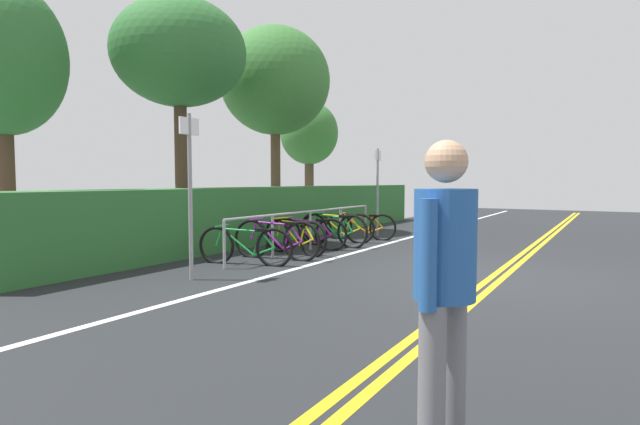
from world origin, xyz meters
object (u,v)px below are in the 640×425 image
(bicycle_0, at_px, (245,246))
(bicycle_4, at_px, (333,230))
(bicycle_1, at_px, (276,240))
(bicycle_2, at_px, (295,237))
(bike_rack, at_px, (310,221))
(bicycle_6, at_px, (361,227))
(bicycle_5, at_px, (338,228))
(bicycle_3, at_px, (308,234))
(tree_mid, at_px, (179,54))
(pedestrian, at_px, (444,275))
(tree_extra, at_px, (309,134))
(sign_post_near, at_px, (190,181))
(sign_post_far, at_px, (378,184))
(tree_near_left, at_px, (3,59))
(tree_far_right, at_px, (275,82))

(bicycle_0, bearing_deg, bicycle_4, -2.37)
(bicycle_1, relative_size, bicycle_2, 1.06)
(bicycle_4, bearing_deg, bike_rack, 168.02)
(bicycle_6, bearing_deg, bicycle_0, 178.78)
(bicycle_4, relative_size, bicycle_5, 1.04)
(bicycle_3, bearing_deg, tree_mid, 108.01)
(bicycle_0, xyz_separation_m, pedestrian, (-4.10, -4.65, 0.61))
(bicycle_2, relative_size, tree_extra, 0.40)
(bicycle_6, height_order, pedestrian, pedestrian)
(bicycle_2, distance_m, sign_post_near, 3.11)
(bike_rack, relative_size, bicycle_2, 3.21)
(bicycle_6, distance_m, sign_post_near, 5.82)
(sign_post_far, distance_m, tree_near_left, 8.43)
(bicycle_6, height_order, sign_post_near, sign_post_near)
(sign_post_far, xyz_separation_m, tree_mid, (-4.04, 2.85, 2.78))
(bicycle_5, bearing_deg, tree_extra, 37.88)
(bicycle_2, bearing_deg, bicycle_4, -4.04)
(bicycle_0, xyz_separation_m, bicycle_3, (2.14, 0.07, 0.01))
(bicycle_5, xyz_separation_m, bicycle_6, (0.76, -0.21, -0.02))
(bicycle_1, relative_size, tree_near_left, 0.35)
(bicycle_3, height_order, pedestrian, pedestrian)
(bicycle_2, bearing_deg, bicycle_6, -1.42)
(bike_rack, bearing_deg, bicycle_4, -11.98)
(bicycle_6, bearing_deg, bicycle_3, 175.63)
(pedestrian, relative_size, tree_extra, 0.39)
(sign_post_far, bearing_deg, bicycle_1, -179.65)
(bike_rack, bearing_deg, bicycle_0, -179.21)
(bicycle_4, distance_m, tree_mid, 5.02)
(sign_post_far, height_order, tree_extra, tree_extra)
(bike_rack, distance_m, sign_post_near, 3.68)
(bicycle_1, height_order, sign_post_far, sign_post_far)
(bicycle_2, relative_size, bicycle_5, 1.00)
(pedestrian, xyz_separation_m, tree_mid, (5.36, 7.42, 3.20))
(bicycle_3, height_order, bicycle_6, bicycle_3)
(bicycle_3, bearing_deg, tree_far_right, 46.14)
(bicycle_2, relative_size, bicycle_4, 0.97)
(tree_far_right, relative_size, tree_extra, 1.33)
(bicycle_2, xyz_separation_m, bicycle_3, (0.65, 0.10, -0.01))
(bicycle_6, xyz_separation_m, pedestrian, (-8.39, -4.56, 0.62))
(bicycle_0, height_order, bicycle_1, bicycle_1)
(sign_post_near, bearing_deg, tree_far_right, 25.15)
(bicycle_3, height_order, bicycle_5, bicycle_5)
(bike_rack, distance_m, bicycle_1, 1.42)
(sign_post_far, bearing_deg, pedestrian, -154.05)
(bicycle_6, xyz_separation_m, tree_mid, (-3.03, 2.87, 3.82))
(bicycle_5, distance_m, sign_post_far, 2.05)
(bicycle_2, bearing_deg, sign_post_far, -0.81)
(bicycle_0, height_order, tree_far_right, tree_far_right)
(bicycle_3, xyz_separation_m, sign_post_near, (-3.56, -0.24, 1.09))
(bicycle_5, bearing_deg, sign_post_far, -6.23)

